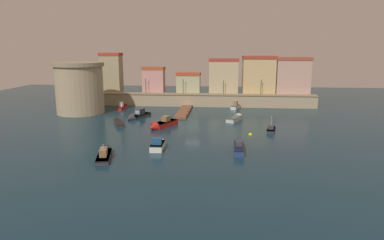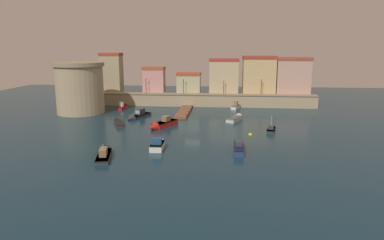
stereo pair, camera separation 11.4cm
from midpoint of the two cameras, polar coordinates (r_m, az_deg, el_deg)
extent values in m
plane|color=#112D3D|center=(58.57, 0.14, -1.47)|extent=(132.15, 132.15, 0.00)
cube|color=tan|center=(81.08, 1.64, 3.21)|extent=(52.16, 2.42, 2.70)
cube|color=gray|center=(80.88, 1.65, 4.24)|extent=(52.16, 2.72, 0.24)
cube|color=tan|center=(87.62, -12.99, 7.34)|extent=(4.88, 3.52, 8.79)
cube|color=#B23928|center=(87.40, -13.13, 10.44)|extent=(5.07, 3.66, 0.70)
cube|color=#D3928B|center=(84.86, -6.20, 6.33)|extent=(5.06, 3.12, 5.51)
cube|color=#AE502E|center=(84.63, -6.25, 8.42)|extent=(5.26, 3.24, 0.70)
cube|color=#B8B888|center=(83.76, -0.50, 5.87)|extent=(5.53, 3.33, 4.21)
cube|color=#B1482E|center=(83.55, -0.50, 7.55)|extent=(5.75, 3.46, 0.70)
cube|color=#C7B286|center=(83.09, 5.28, 6.93)|extent=(6.75, 3.16, 7.53)
cube|color=#AA382E|center=(82.84, 5.34, 9.77)|extent=(7.03, 3.28, 0.70)
cube|color=tan|center=(84.46, 10.93, 7.05)|extent=(7.49, 5.18, 8.13)
cube|color=#A53A28|center=(84.23, 11.05, 10.04)|extent=(7.79, 5.39, 0.70)
cube|color=tan|center=(85.61, 16.16, 6.76)|extent=(7.68, 5.26, 7.85)
cube|color=#A14735|center=(85.38, 16.33, 9.62)|extent=(7.99, 5.47, 0.70)
cylinder|color=tan|center=(75.72, -17.86, 4.71)|extent=(9.57, 9.57, 9.69)
cylinder|color=gray|center=(75.30, -18.11, 8.68)|extent=(10.34, 10.34, 0.80)
cube|color=brown|center=(73.33, -1.27, 1.40)|extent=(2.43, 14.32, 0.41)
cylinder|color=#543424|center=(78.45, -0.03, 2.19)|extent=(0.20, 0.20, 0.70)
cylinder|color=#543424|center=(74.94, -0.28, 1.74)|extent=(0.20, 0.20, 0.70)
cylinder|color=#543424|center=(71.43, -0.57, 1.24)|extent=(0.20, 0.20, 0.70)
cylinder|color=#543424|center=(67.94, -0.88, 0.69)|extent=(0.20, 0.20, 0.70)
cylinder|color=black|center=(82.54, -7.50, 5.60)|extent=(0.12, 0.12, 3.47)
sphere|color=#F9D172|center=(82.36, -7.54, 6.90)|extent=(0.32, 0.32, 0.32)
cylinder|color=black|center=(81.05, -1.37, 5.54)|extent=(0.12, 0.12, 3.34)
sphere|color=#F9D172|center=(80.87, -1.38, 6.82)|extent=(0.32, 0.32, 0.32)
cylinder|color=black|center=(80.51, 5.25, 5.36)|extent=(0.12, 0.12, 3.11)
sphere|color=#F9D172|center=(80.34, 5.27, 6.57)|extent=(0.32, 0.32, 0.32)
cylinder|color=black|center=(80.93, 11.31, 5.30)|extent=(0.12, 0.12, 3.34)
sphere|color=#F9D172|center=(80.75, 11.36, 6.58)|extent=(0.32, 0.32, 0.32)
cube|color=red|center=(79.42, -11.31, 2.04)|extent=(1.49, 3.98, 0.60)
cone|color=red|center=(81.67, -10.69, 2.33)|extent=(1.20, 1.18, 1.12)
cube|color=#52110C|center=(79.38, -11.32, 2.22)|extent=(1.52, 4.06, 0.08)
cube|color=silver|center=(78.84, -11.46, 2.55)|extent=(0.88, 0.93, 1.00)
cube|color=#333338|center=(58.31, 12.89, -1.59)|extent=(1.90, 3.90, 0.47)
cone|color=#333338|center=(60.59, 13.07, -1.10)|extent=(1.28, 1.25, 1.08)
cube|color=black|center=(58.26, 12.90, -1.41)|extent=(1.94, 3.98, 0.08)
cube|color=#333842|center=(58.00, 12.89, -1.14)|extent=(1.14, 1.62, 0.57)
cylinder|color=#B2B2B7|center=(58.10, 12.95, -0.36)|extent=(0.08, 0.08, 2.06)
cube|color=#333338|center=(44.46, -14.17, -5.80)|extent=(2.77, 5.72, 0.54)
cone|color=#333338|center=(47.71, -13.76, -4.57)|extent=(1.73, 1.70, 1.44)
cube|color=black|center=(44.40, -14.18, -5.52)|extent=(2.82, 5.83, 0.08)
cube|color=olive|center=(43.84, -14.27, -5.09)|extent=(1.28, 2.09, 0.87)
cylinder|color=#B2B2B7|center=(43.81, -14.29, -4.74)|extent=(0.08, 0.08, 1.41)
cube|color=#333338|center=(69.39, -8.47, 0.71)|extent=(3.54, 5.93, 0.50)
cone|color=#333338|center=(66.57, -10.11, 0.18)|extent=(2.02, 1.87, 1.65)
cube|color=black|center=(69.35, -8.47, 0.88)|extent=(3.61, 6.04, 0.08)
cube|color=#333842|center=(69.36, -8.42, 1.37)|extent=(1.65, 2.19, 1.08)
cube|color=#99B7C6|center=(68.56, -8.87, 1.28)|extent=(0.92, 0.38, 0.65)
cube|color=navy|center=(46.20, 7.74, -4.67)|extent=(1.34, 5.14, 0.85)
cone|color=navy|center=(49.29, 7.67, -3.62)|extent=(1.20, 1.42, 1.17)
cube|color=black|center=(46.10, 7.75, -4.21)|extent=(1.37, 5.25, 0.08)
cube|color=#333842|center=(46.26, 7.75, -3.73)|extent=(0.95, 1.55, 0.58)
cube|color=silver|center=(65.39, 7.01, 0.16)|extent=(3.22, 4.94, 0.69)
cone|color=silver|center=(68.12, 7.91, 0.60)|extent=(1.84, 1.77, 1.44)
cube|color=slate|center=(65.33, 7.02, 0.42)|extent=(3.28, 5.03, 0.08)
cylinder|color=#B2B2B7|center=(65.37, 7.11, 1.20)|extent=(0.08, 0.08, 1.67)
cube|color=white|center=(78.16, 7.20, 2.08)|extent=(2.24, 3.45, 0.76)
cone|color=white|center=(80.06, 7.64, 2.30)|extent=(1.40, 1.24, 1.17)
cube|color=slate|center=(78.11, 7.21, 2.33)|extent=(2.28, 3.52, 0.08)
cube|color=olive|center=(78.22, 7.26, 2.72)|extent=(1.02, 1.16, 0.95)
cube|color=red|center=(60.63, -4.42, -0.63)|extent=(4.06, 5.73, 0.85)
cone|color=red|center=(57.99, -6.39, -1.25)|extent=(2.16, 2.02, 1.72)
cube|color=#5E0D09|center=(60.55, -4.42, -0.28)|extent=(4.14, 5.85, 0.08)
cube|color=olive|center=(60.72, -4.24, 0.24)|extent=(1.55, 1.68, 0.92)
cube|color=white|center=(47.17, -5.62, -4.29)|extent=(1.71, 3.65, 0.83)
cone|color=white|center=(49.31, -5.21, -3.56)|extent=(1.55, 1.06, 1.52)
cube|color=#6B8155|center=(47.06, -5.63, -3.85)|extent=(1.75, 3.72, 0.08)
cube|color=navy|center=(46.44, -5.74, -3.47)|extent=(1.32, 0.97, 0.85)
cube|color=#99B7C6|center=(46.87, -5.65, -3.27)|extent=(1.17, 0.10, 0.51)
cube|color=#333338|center=(63.02, -11.86, -0.53)|extent=(3.30, 5.50, 0.52)
cone|color=#333338|center=(66.33, -12.22, 0.07)|extent=(1.58, 1.73, 1.11)
cube|color=black|center=(62.97, -11.87, -0.33)|extent=(3.37, 5.61, 0.08)
sphere|color=yellow|center=(55.32, 9.59, -2.43)|extent=(0.64, 0.64, 0.64)
camera|label=1|loc=(0.06, -89.94, 0.01)|focal=32.55mm
camera|label=2|loc=(0.06, 90.06, -0.01)|focal=32.55mm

